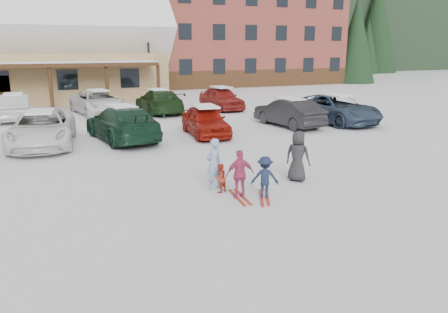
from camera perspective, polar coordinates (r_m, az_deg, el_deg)
name	(u,v)px	position (r m, az deg, el deg)	size (l,w,h in m)	color
ground	(228,202)	(11.69, 0.56, -6.00)	(160.00, 160.00, 0.00)	white
alpine_hotel	(210,5)	(51.77, -1.85, 19.14)	(31.48, 14.01, 21.48)	brown
lamp_post	(149,54)	(35.37, -9.80, 13.04)	(0.50, 0.25, 6.24)	black
conifer_1	(357,28)	(54.38, 16.94, 15.81)	(4.84, 4.84, 11.22)	black
conifer_3	(127,38)	(55.07, -12.52, 14.85)	(3.96, 3.96, 9.18)	black
conifer_4	(316,30)	(68.00, 11.88, 15.87)	(5.06, 5.06, 11.73)	black
adult_skier	(214,164)	(12.56, -1.34, -0.97)	(0.55, 0.36, 1.51)	#889CC2
toddler_red	(220,178)	(12.35, -0.50, -2.83)	(0.41, 0.32, 0.84)	#B2361F
child_navy	(265,177)	(11.88, 5.35, -2.74)	(0.76, 0.44, 1.17)	#16203A
skis_child_navy	(264,197)	(12.06, 5.29, -5.34)	(0.20, 1.40, 0.03)	red
child_magenta	(240,174)	(11.84, 2.11, -2.32)	(0.79, 0.33, 1.35)	#B63663
skis_child_magenta	(240,197)	(12.04, 2.09, -5.33)	(0.20, 1.40, 0.03)	red
bystander_dark	(298,156)	(13.51, 9.61, 0.05)	(0.77, 0.50, 1.57)	#272729
parked_car_2	(42,129)	(19.63, -22.66, 3.35)	(2.44, 5.29, 1.47)	white
parked_car_3	(122,123)	(19.83, -13.16, 4.25)	(2.14, 5.27, 1.53)	#143422
parked_car_4	(205,121)	(20.44, -2.45, 4.68)	(1.63, 4.06, 1.38)	#A1190D
parked_car_5	(289,113)	(23.08, 8.45, 5.70)	(1.54, 4.40, 1.45)	black
parked_car_6	(335,109)	(24.72, 14.31, 6.05)	(2.53, 5.48, 1.52)	#2F4058
parked_car_9	(14,107)	(27.51, -25.69, 5.83)	(1.57, 4.49, 1.48)	silver
parked_car_10	(99,102)	(28.14, -16.06, 6.83)	(2.47, 5.36, 1.49)	white
parked_car_11	(159,101)	(27.90, -8.48, 7.15)	(2.07, 5.09, 1.48)	#1A3516
parked_car_12	(221,98)	(29.23, -0.35, 7.61)	(1.76, 4.37, 1.49)	maroon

